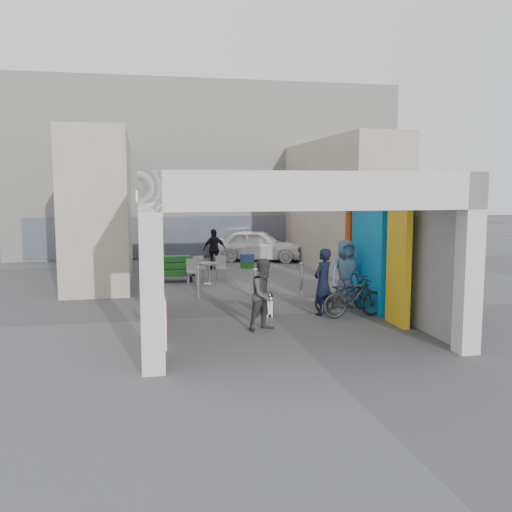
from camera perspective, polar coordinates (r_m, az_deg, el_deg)
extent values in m
plane|color=#535358|center=(14.50, 1.38, -5.90)|extent=(90.00, 90.00, 0.00)
cube|color=beige|center=(9.88, -10.42, -1.74)|extent=(0.40, 0.40, 3.50)
cube|color=beige|center=(15.84, -10.89, 1.48)|extent=(0.40, 0.40, 3.50)
cube|color=beige|center=(11.66, 20.55, -0.76)|extent=(0.40, 0.40, 3.50)
cube|color=#CA420B|center=(17.00, 9.77, 1.87)|extent=(0.40, 0.40, 3.50)
plane|color=silver|center=(12.86, -10.71, 0.24)|extent=(0.00, 6.40, 6.40)
plane|color=#939498|center=(14.26, 14.16, 0.81)|extent=(0.00, 6.40, 6.40)
cube|color=#0D8FDE|center=(15.27, 11.15, -0.05)|extent=(0.15, 2.00, 2.80)
cube|color=yellow|center=(13.64, 14.07, -0.95)|extent=(0.15, 1.00, 2.80)
plane|color=#ADAEA9|center=(13.16, 2.42, 8.14)|extent=(6.40, 6.40, 0.00)
cube|color=beige|center=(16.14, -0.23, 6.68)|extent=(6.40, 0.30, 0.70)
cube|color=beige|center=(10.23, 6.57, 6.49)|extent=(6.40, 0.30, 0.70)
cube|color=white|center=(16.30, -0.35, 6.51)|extent=(4.20, 0.05, 0.55)
cube|color=silver|center=(27.96, -5.12, 8.51)|extent=(18.00, 4.00, 8.00)
cube|color=#515966|center=(26.01, -4.53, 2.02)|extent=(16.20, 0.06, 1.80)
cube|color=white|center=(25.76, -9.02, 5.92)|extent=(2.60, 0.06, 0.50)
cube|color=red|center=(26.16, -1.29, 6.01)|extent=(2.20, 0.06, 0.50)
cube|color=#B8AD98|center=(21.32, -15.19, 4.76)|extent=(2.00, 9.00, 5.00)
cube|color=#B8AD98|center=(22.63, 8.29, 5.04)|extent=(2.00, 9.00, 5.00)
cylinder|color=#93959B|center=(16.55, -5.79, -2.68)|extent=(0.09, 0.09, 0.93)
cylinder|color=#93959B|center=(16.58, -0.10, -2.77)|extent=(0.09, 0.09, 0.85)
cylinder|color=#93959B|center=(17.13, 4.55, -2.31)|extent=(0.09, 0.09, 0.95)
cube|color=white|center=(11.66, -9.21, -6.65)|extent=(0.08, 0.55, 1.00)
cube|color=red|center=(11.65, -9.02, -6.40)|extent=(0.04, 0.39, 0.40)
cube|color=white|center=(15.90, -9.88, -3.02)|extent=(0.10, 0.55, 1.00)
cube|color=red|center=(15.89, -9.74, -2.84)|extent=(0.06, 0.39, 0.40)
cylinder|color=#A8A9AE|center=(19.04, -4.70, -1.77)|extent=(0.06, 0.06, 0.69)
cylinder|color=#A8A9AE|center=(19.10, -4.69, -2.77)|extent=(0.42, 0.42, 0.02)
cylinder|color=#A8A9AE|center=(18.99, -4.71, -0.74)|extent=(0.67, 0.67, 0.05)
cube|color=#A8A9AE|center=(18.81, -6.37, -2.30)|extent=(0.36, 0.36, 0.43)
cube|color=#A8A9AE|center=(18.92, -6.43, -0.94)|extent=(0.36, 0.05, 0.43)
cube|color=#A8A9AE|center=(19.59, -3.47, -1.90)|extent=(0.36, 0.36, 0.43)
cube|color=#A8A9AE|center=(19.70, -3.55, -0.59)|extent=(0.36, 0.05, 0.43)
cube|color=#A8A9AE|center=(19.60, -5.74, -1.92)|extent=(0.36, 0.36, 0.43)
cube|color=#A8A9AE|center=(19.71, -5.80, -0.61)|extent=(0.36, 0.05, 0.43)
cube|color=black|center=(19.64, -8.13, -2.08)|extent=(1.32, 0.66, 0.33)
cube|color=#1A5C1C|center=(19.45, -8.11, -1.68)|extent=(1.10, 0.39, 0.20)
cube|color=#1A5C1C|center=(19.59, -8.15, -0.97)|extent=(1.10, 0.39, 0.20)
cube|color=#1A5C1C|center=(19.72, -8.19, -0.27)|extent=(1.10, 0.39, 0.20)
cube|color=#1A5C1C|center=(22.73, -0.88, -0.85)|extent=(0.53, 0.46, 0.28)
cube|color=#274091|center=(22.69, -0.88, -0.15)|extent=(0.53, 0.46, 0.28)
cube|color=black|center=(14.36, 1.20, -5.54)|extent=(0.24, 0.32, 0.24)
cube|color=black|center=(14.20, 1.32, -4.94)|extent=(0.19, 0.16, 0.36)
cube|color=white|center=(14.12, 1.40, -5.18)|extent=(0.15, 0.03, 0.34)
cylinder|color=white|center=(14.15, 1.16, -5.64)|extent=(0.04, 0.04, 0.28)
cylinder|color=white|center=(14.17, 1.60, -5.62)|extent=(0.04, 0.04, 0.28)
sphere|color=black|center=(14.13, 1.34, -4.09)|extent=(0.19, 0.19, 0.19)
cube|color=white|center=(14.04, 1.43, -4.25)|extent=(0.08, 0.12, 0.06)
cone|color=black|center=(14.14, 1.11, -3.71)|extent=(0.07, 0.07, 0.08)
cone|color=black|center=(14.17, 1.50, -3.70)|extent=(0.07, 0.07, 0.08)
imported|color=black|center=(14.45, 6.72, -2.58)|extent=(0.73, 0.70, 1.69)
imported|color=#3F3F41|center=(12.85, 0.91, -3.87)|extent=(0.98, 0.89, 1.63)
imported|color=teal|center=(15.54, 8.98, -1.71)|extent=(0.92, 0.63, 1.82)
imported|color=black|center=(22.34, -4.19, 0.68)|extent=(1.00, 0.61, 1.59)
imported|color=black|center=(14.96, 8.81, -3.73)|extent=(1.91, 1.07, 0.95)
imported|color=black|center=(14.34, 9.77, -4.12)|extent=(1.68, 0.61, 0.99)
imported|color=white|center=(24.90, 0.18, 1.10)|extent=(4.34, 2.88, 1.37)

